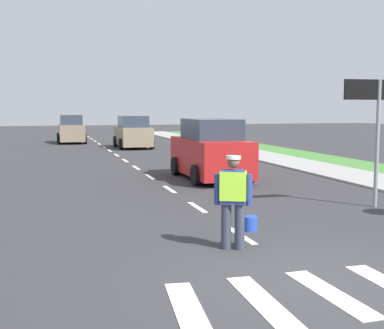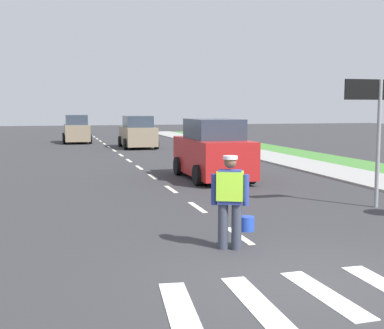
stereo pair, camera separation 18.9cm
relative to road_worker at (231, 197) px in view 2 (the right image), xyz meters
name	(u,v)px [view 2 (the right image)]	position (x,y,z in m)	size (l,w,h in m)	color
ground_plane	(120,155)	(0.47, 19.16, -0.93)	(96.00, 96.00, 0.00)	#333335
sidewalk_right	(353,176)	(7.67, 8.16, -0.93)	(2.40, 72.00, 0.14)	#9E9E99
crosswalk_stripes	(324,294)	(0.47, -2.45, -0.92)	(4.50, 1.93, 0.01)	white
lane_center_line	(111,149)	(0.47, 23.36, -0.93)	(0.14, 46.40, 0.01)	silver
road_worker	(231,197)	(0.00, 0.00, 0.00)	(0.75, 0.45, 1.67)	#383D4C
lane_direction_sign	(371,112)	(4.60, 2.71, 1.48)	(1.16, 0.11, 3.20)	gray
car_outgoing_ahead	(213,151)	(2.40, 8.73, 0.06)	(2.06, 4.37, 2.12)	red
car_outgoing_far	(138,133)	(2.16, 23.65, 0.00)	(2.10, 4.16, 2.01)	gray
car_oncoming_third	(77,130)	(-1.34, 29.38, 0.00)	(1.96, 3.91, 2.00)	gray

